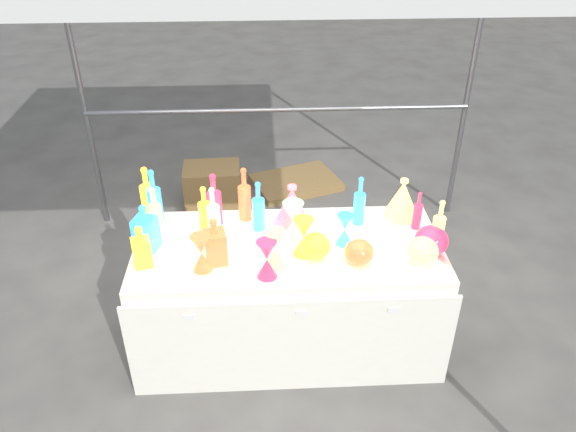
{
  "coord_description": "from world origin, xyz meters",
  "views": [
    {
      "loc": [
        -0.14,
        -2.68,
        2.66
      ],
      "look_at": [
        0.0,
        0.0,
        0.95
      ],
      "focal_mm": 35.0,
      "sensor_mm": 36.0,
      "label": 1
    }
  ],
  "objects_px": {
    "decanter_0": "(141,246)",
    "globe_0": "(315,247)",
    "cardboard_box_closed": "(213,185)",
    "hourglass_0": "(201,253)",
    "bottle_0": "(147,193)",
    "display_table": "(288,295)"
  },
  "relations": [
    {
      "from": "decanter_0",
      "to": "cardboard_box_closed",
      "type": "bearing_deg",
      "value": 67.0
    },
    {
      "from": "decanter_0",
      "to": "bottle_0",
      "type": "bearing_deg",
      "value": 78.0
    },
    {
      "from": "cardboard_box_closed",
      "to": "hourglass_0",
      "type": "distance_m",
      "value": 2.08
    },
    {
      "from": "cardboard_box_closed",
      "to": "display_table",
      "type": "bearing_deg",
      "value": -73.86
    },
    {
      "from": "bottle_0",
      "to": "hourglass_0",
      "type": "bearing_deg",
      "value": -56.52
    },
    {
      "from": "cardboard_box_closed",
      "to": "hourglass_0",
      "type": "bearing_deg",
      "value": -89.16
    },
    {
      "from": "cardboard_box_closed",
      "to": "globe_0",
      "type": "distance_m",
      "value": 2.12
    },
    {
      "from": "cardboard_box_closed",
      "to": "globe_0",
      "type": "xyz_separation_m",
      "value": [
        0.74,
        -1.88,
        0.64
      ]
    },
    {
      "from": "display_table",
      "to": "cardboard_box_closed",
      "type": "bearing_deg",
      "value": 108.52
    },
    {
      "from": "cardboard_box_closed",
      "to": "hourglass_0",
      "type": "xyz_separation_m",
      "value": [
        0.11,
        -1.96,
        0.68
      ]
    },
    {
      "from": "bottle_0",
      "to": "globe_0",
      "type": "distance_m",
      "value": 1.11
    },
    {
      "from": "cardboard_box_closed",
      "to": "bottle_0",
      "type": "height_order",
      "value": "bottle_0"
    },
    {
      "from": "decanter_0",
      "to": "globe_0",
      "type": "bearing_deg",
      "value": -15.21
    },
    {
      "from": "cardboard_box_closed",
      "to": "globe_0",
      "type": "relative_size",
      "value": 2.91
    },
    {
      "from": "display_table",
      "to": "globe_0",
      "type": "height_order",
      "value": "globe_0"
    },
    {
      "from": "display_table",
      "to": "decanter_0",
      "type": "height_order",
      "value": "decanter_0"
    },
    {
      "from": "bottle_0",
      "to": "hourglass_0",
      "type": "relative_size",
      "value": 1.6
    },
    {
      "from": "cardboard_box_closed",
      "to": "bottle_0",
      "type": "distance_m",
      "value": 1.61
    },
    {
      "from": "hourglass_0",
      "to": "cardboard_box_closed",
      "type": "bearing_deg",
      "value": 93.23
    },
    {
      "from": "display_table",
      "to": "cardboard_box_closed",
      "type": "xyz_separation_m",
      "value": [
        -0.59,
        1.76,
        -0.19
      ]
    },
    {
      "from": "hourglass_0",
      "to": "display_table",
      "type": "bearing_deg",
      "value": 22.63
    },
    {
      "from": "decanter_0",
      "to": "globe_0",
      "type": "height_order",
      "value": "decanter_0"
    }
  ]
}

